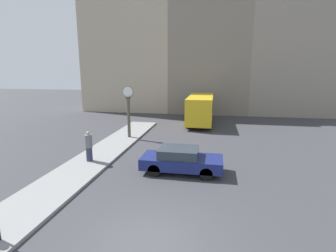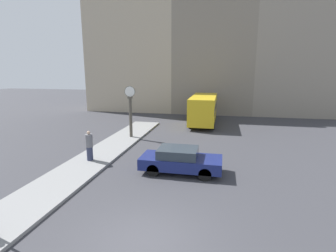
{
  "view_description": "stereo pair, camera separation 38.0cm",
  "coord_description": "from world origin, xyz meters",
  "px_view_note": "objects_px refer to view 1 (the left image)",
  "views": [
    {
      "loc": [
        1.94,
        -7.16,
        5.37
      ],
      "look_at": [
        -0.74,
        7.43,
        2.18
      ],
      "focal_mm": 28.0,
      "sensor_mm": 36.0,
      "label": 1
    },
    {
      "loc": [
        2.32,
        -7.09,
        5.37
      ],
      "look_at": [
        -0.74,
        7.43,
        2.18
      ],
      "focal_mm": 28.0,
      "sensor_mm": 36.0,
      "label": 2
    }
  ],
  "objects_px": {
    "pedestrian_grey_jacket": "(89,146)",
    "sedan_car": "(181,160)",
    "bus_distant": "(201,108)",
    "street_clock": "(129,110)"
  },
  "relations": [
    {
      "from": "sedan_car",
      "to": "street_clock",
      "type": "height_order",
      "value": "street_clock"
    },
    {
      "from": "sedan_car",
      "to": "bus_distant",
      "type": "distance_m",
      "value": 13.27
    },
    {
      "from": "pedestrian_grey_jacket",
      "to": "sedan_car",
      "type": "bearing_deg",
      "value": -4.62
    },
    {
      "from": "bus_distant",
      "to": "street_clock",
      "type": "xyz_separation_m",
      "value": [
        -5.21,
        -7.0,
        0.66
      ]
    },
    {
      "from": "sedan_car",
      "to": "bus_distant",
      "type": "xyz_separation_m",
      "value": [
        0.22,
        13.23,
        0.92
      ]
    },
    {
      "from": "sedan_car",
      "to": "pedestrian_grey_jacket",
      "type": "distance_m",
      "value": 5.5
    },
    {
      "from": "street_clock",
      "to": "bus_distant",
      "type": "bearing_deg",
      "value": 53.33
    },
    {
      "from": "street_clock",
      "to": "sedan_car",
      "type": "bearing_deg",
      "value": -51.3
    },
    {
      "from": "bus_distant",
      "to": "pedestrian_grey_jacket",
      "type": "bearing_deg",
      "value": -114.01
    },
    {
      "from": "bus_distant",
      "to": "sedan_car",
      "type": "bearing_deg",
      "value": -90.95
    }
  ]
}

